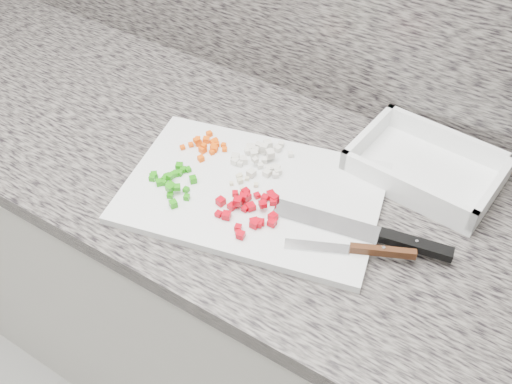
{
  "coord_description": "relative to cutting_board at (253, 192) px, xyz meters",
  "views": [
    {
      "loc": [
        0.54,
        0.72,
        1.69
      ],
      "look_at": [
        0.13,
        1.36,
        0.94
      ],
      "focal_mm": 40.0,
      "sensor_mm": 36.0,
      "label": 1
    }
  ],
  "objects": [
    {
      "name": "garlic_pile",
      "position": [
        -0.03,
        0.0,
        0.01
      ],
      "size": [
        0.05,
        0.06,
        0.01
      ],
      "color": "beige",
      "rests_on": "cutting_board"
    },
    {
      "name": "green_pepper_pile",
      "position": [
        -0.14,
        -0.07,
        0.02
      ],
      "size": [
        0.11,
        0.11,
        0.02
      ],
      "color": "#1D860C",
      "rests_on": "cutting_board"
    },
    {
      "name": "tray",
      "position": [
        0.26,
        0.23,
        0.01
      ],
      "size": [
        0.3,
        0.23,
        0.06
      ],
      "rotation": [
        0.0,
        0.0,
        -0.09
      ],
      "color": "white",
      "rests_on": "countertop"
    },
    {
      "name": "countertop",
      "position": [
        -0.11,
        0.06,
        -0.03
      ],
      "size": [
        3.96,
        0.64,
        0.04
      ],
      "primitive_type": "cube",
      "color": "#635E57",
      "rests_on": "cabinet"
    },
    {
      "name": "chef_knife",
      "position": [
        0.26,
        0.02,
        0.01
      ],
      "size": [
        0.33,
        0.09,
        0.02
      ],
      "rotation": [
        0.0,
        0.0,
        0.18
      ],
      "color": "#B8BBBF",
      "rests_on": "cutting_board"
    },
    {
      "name": "cabinet",
      "position": [
        -0.11,
        0.06,
        -0.48
      ],
      "size": [
        3.92,
        0.62,
        0.86
      ],
      "primitive_type": "cube",
      "color": "silver",
      "rests_on": "ground"
    },
    {
      "name": "red_pepper_pile",
      "position": [
        0.03,
        -0.05,
        0.02
      ],
      "size": [
        0.12,
        0.13,
        0.02
      ],
      "color": "#B20210",
      "rests_on": "cutting_board"
    },
    {
      "name": "onion_pile",
      "position": [
        -0.03,
        0.08,
        0.02
      ],
      "size": [
        0.11,
        0.13,
        0.03
      ],
      "color": "beige",
      "rests_on": "cutting_board"
    },
    {
      "name": "carrot_pile",
      "position": [
        -0.15,
        0.05,
        0.01
      ],
      "size": [
        0.09,
        0.09,
        0.02
      ],
      "color": "#E84D05",
      "rests_on": "cutting_board"
    },
    {
      "name": "cutting_board",
      "position": [
        0.0,
        0.0,
        0.0
      ],
      "size": [
        0.55,
        0.43,
        0.02
      ],
      "primitive_type": "cube",
      "rotation": [
        0.0,
        0.0,
        0.23
      ],
      "color": "silver",
      "rests_on": "countertop"
    },
    {
      "name": "paring_knife",
      "position": [
        0.25,
        -0.03,
        0.01
      ],
      "size": [
        0.21,
        0.11,
        0.02
      ],
      "rotation": [
        0.0,
        0.0,
        0.43
      ],
      "color": "#B8BBBF",
      "rests_on": "cutting_board"
    }
  ]
}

